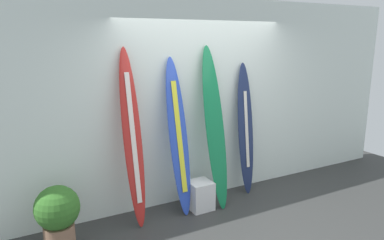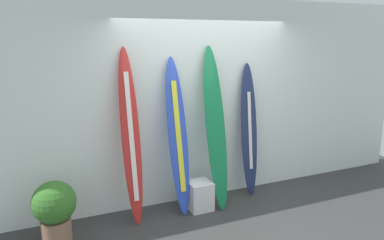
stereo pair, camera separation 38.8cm
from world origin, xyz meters
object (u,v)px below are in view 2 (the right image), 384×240
(surfboard_cobalt, at_px, (178,136))
(surfboard_emerald, at_px, (216,129))
(surfboard_crimson, at_px, (131,138))
(potted_plant, at_px, (55,208))
(surfboard_navy, at_px, (249,132))
(display_block_left, at_px, (200,195))

(surfboard_cobalt, bearing_deg, surfboard_emerald, -4.66)
(surfboard_crimson, xyz_separation_m, surfboard_emerald, (1.15, -0.03, 0.00))
(surfboard_cobalt, xyz_separation_m, potted_plant, (-1.56, -0.21, -0.61))
(surfboard_navy, xyz_separation_m, potted_plant, (-2.69, -0.29, -0.54))
(display_block_left, bearing_deg, surfboard_crimson, 173.21)
(surfboard_cobalt, relative_size, surfboard_navy, 1.06)
(surfboard_cobalt, bearing_deg, display_block_left, -23.24)
(surfboard_navy, bearing_deg, potted_plant, -173.85)
(surfboard_crimson, distance_m, surfboard_emerald, 1.15)
(surfboard_cobalt, bearing_deg, potted_plant, -172.34)
(surfboard_cobalt, distance_m, display_block_left, 0.87)
(surfboard_emerald, relative_size, display_block_left, 5.63)
(surfboard_crimson, bearing_deg, surfboard_cobalt, 0.75)
(surfboard_navy, bearing_deg, surfboard_cobalt, -175.95)
(surfboard_crimson, height_order, potted_plant, surfboard_crimson)
(surfboard_cobalt, bearing_deg, surfboard_crimson, -179.25)
(surfboard_emerald, xyz_separation_m, potted_plant, (-2.09, -0.17, -0.66))
(surfboard_crimson, height_order, surfboard_cobalt, surfboard_crimson)
(potted_plant, bearing_deg, surfboard_navy, 6.15)
(surfboard_crimson, xyz_separation_m, display_block_left, (0.88, -0.11, -0.88))
(surfboard_crimson, distance_m, potted_plant, 1.17)
(surfboard_crimson, relative_size, display_block_left, 5.61)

